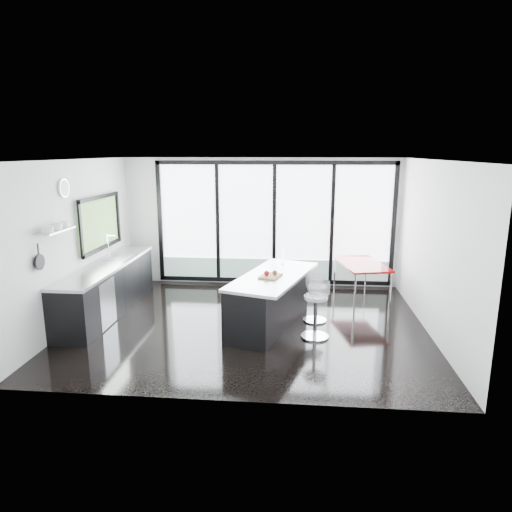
# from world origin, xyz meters

# --- Properties ---
(floor) EXTENTS (6.00, 5.00, 0.00)m
(floor) POSITION_xyz_m (0.00, 0.00, 0.00)
(floor) COLOR black
(floor) RESTS_ON ground
(ceiling) EXTENTS (6.00, 5.00, 0.00)m
(ceiling) POSITION_xyz_m (0.00, 0.00, 2.80)
(ceiling) COLOR white
(ceiling) RESTS_ON wall_back
(wall_back) EXTENTS (6.00, 0.09, 2.80)m
(wall_back) POSITION_xyz_m (0.27, 2.47, 1.27)
(wall_back) COLOR silver
(wall_back) RESTS_ON ground
(wall_front) EXTENTS (6.00, 0.00, 2.80)m
(wall_front) POSITION_xyz_m (0.00, -2.50, 1.40)
(wall_front) COLOR silver
(wall_front) RESTS_ON ground
(wall_left) EXTENTS (0.26, 5.00, 2.80)m
(wall_left) POSITION_xyz_m (-2.97, 0.27, 1.56)
(wall_left) COLOR silver
(wall_left) RESTS_ON ground
(wall_right) EXTENTS (0.00, 5.00, 2.80)m
(wall_right) POSITION_xyz_m (3.00, 0.00, 1.40)
(wall_right) COLOR silver
(wall_right) RESTS_ON ground
(counter_cabinets) EXTENTS (0.69, 3.24, 1.36)m
(counter_cabinets) POSITION_xyz_m (-2.67, 0.40, 0.46)
(counter_cabinets) COLOR black
(counter_cabinets) RESTS_ON floor
(island) EXTENTS (1.55, 2.39, 1.18)m
(island) POSITION_xyz_m (0.36, 0.02, 0.46)
(island) COLOR black
(island) RESTS_ON floor
(bar_stool_near) EXTENTS (0.57, 0.57, 0.71)m
(bar_stool_near) POSITION_xyz_m (1.13, -0.47, 0.35)
(bar_stool_near) COLOR silver
(bar_stool_near) RESTS_ON floor
(bar_stool_far) EXTENTS (0.47, 0.47, 0.66)m
(bar_stool_far) POSITION_xyz_m (1.15, 0.27, 0.33)
(bar_stool_far) COLOR silver
(bar_stool_far) RESTS_ON floor
(red_table) EXTENTS (1.08, 1.53, 0.74)m
(red_table) POSITION_xyz_m (2.11, 1.61, 0.37)
(red_table) COLOR #9C0708
(red_table) RESTS_ON floor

